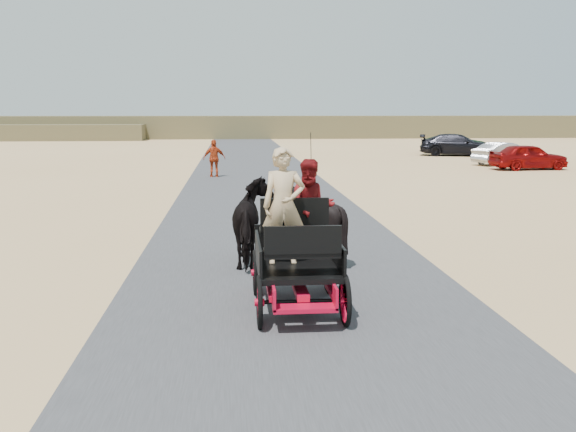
{
  "coord_description": "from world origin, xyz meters",
  "views": [
    {
      "loc": [
        -0.99,
        -9.0,
        3.09
      ],
      "look_at": [
        -0.03,
        2.3,
        1.2
      ],
      "focal_mm": 40.0,
      "sensor_mm": 36.0,
      "label": 1
    }
  ],
  "objects": [
    {
      "name": "ground",
      "position": [
        0.0,
        0.0,
        0.0
      ],
      "size": [
        140.0,
        140.0,
        0.0
      ],
      "primitive_type": "plane",
      "color": "tan"
    },
    {
      "name": "horse_right",
      "position": [
        0.52,
        3.7,
        0.85
      ],
      "size": [
        1.37,
        1.54,
        1.7
      ],
      "primitive_type": "imported",
      "rotation": [
        0.0,
        0.0,
        3.14
      ],
      "color": "black",
      "rests_on": "ground"
    },
    {
      "name": "horse_left",
      "position": [
        -0.58,
        3.7,
        0.85
      ],
      "size": [
        0.91,
        2.01,
        1.7
      ],
      "primitive_type": "imported",
      "rotation": [
        0.0,
        0.0,
        3.14
      ],
      "color": "black",
      "rests_on": "ground"
    },
    {
      "name": "car_c",
      "position": [
        14.11,
        33.24,
        0.73
      ],
      "size": [
        5.43,
        3.49,
        1.47
      ],
      "primitive_type": "imported",
      "rotation": [
        0.0,
        0.0,
        1.26
      ],
      "color": "black",
      "rests_on": "ground"
    },
    {
      "name": "passenger_woman",
      "position": [
        0.27,
        1.3,
        1.51
      ],
      "size": [
        0.77,
        0.6,
        1.58
      ],
      "primitive_type": "imported",
      "color": "#660C0F",
      "rests_on": "carriage"
    },
    {
      "name": "driver_man",
      "position": [
        -0.23,
        0.75,
        1.62
      ],
      "size": [
        0.66,
        0.43,
        1.8
      ],
      "primitive_type": "imported",
      "color": "tan",
      "rests_on": "carriage"
    },
    {
      "name": "car_b",
      "position": [
        14.26,
        26.01,
        0.63
      ],
      "size": [
        4.06,
        2.65,
        1.26
      ],
      "primitive_type": "imported",
      "rotation": [
        0.0,
        0.0,
        1.95
      ],
      "color": "#B2B2B7",
      "rests_on": "ground"
    },
    {
      "name": "road",
      "position": [
        0.0,
        0.0,
        0.01
      ],
      "size": [
        6.0,
        140.0,
        0.01
      ],
      "primitive_type": "cube",
      "color": "#38383A",
      "rests_on": "ground"
    },
    {
      "name": "car_a",
      "position": [
        14.29,
        23.13,
        0.67
      ],
      "size": [
        4.08,
        1.94,
        1.35
      ],
      "primitive_type": "imported",
      "rotation": [
        0.0,
        0.0,
        1.66
      ],
      "color": "maroon",
      "rests_on": "ground"
    },
    {
      "name": "ridge_far",
      "position": [
        0.0,
        62.0,
        1.2
      ],
      "size": [
        140.0,
        6.0,
        2.4
      ],
      "primitive_type": "cube",
      "color": "brown",
      "rests_on": "ground"
    },
    {
      "name": "carriage",
      "position": [
        -0.03,
        0.7,
        0.36
      ],
      "size": [
        1.3,
        2.4,
        0.72
      ],
      "primitive_type": null,
      "color": "black",
      "rests_on": "ground"
    },
    {
      "name": "pedestrian",
      "position": [
        -1.86,
        20.71,
        0.86
      ],
      "size": [
        1.04,
        0.51,
        1.73
      ],
      "primitive_type": "imported",
      "rotation": [
        0.0,
        0.0,
        3.23
      ],
      "color": "#A63113",
      "rests_on": "ground"
    },
    {
      "name": "car_d",
      "position": [
        15.04,
        36.09,
        0.67
      ],
      "size": [
        5.08,
        2.78,
        1.35
      ],
      "primitive_type": "imported",
      "rotation": [
        0.0,
        0.0,
        1.46
      ],
      "color": "#0C4C19",
      "rests_on": "ground"
    }
  ]
}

